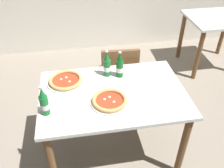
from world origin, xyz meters
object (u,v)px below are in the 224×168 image
(dining_table_main, at_px, (113,103))
(beer_bottle_right, at_px, (120,66))
(chair_behind_table, at_px, (119,75))
(beer_bottle_center, at_px, (44,103))
(pizza_margherita_near, at_px, (110,101))
(pizza_marinara_far, at_px, (66,81))
(dining_table_background, at_px, (216,28))
(beer_bottle_left, at_px, (107,65))
(napkin_with_cutlery, at_px, (150,79))

(dining_table_main, xyz_separation_m, beer_bottle_right, (0.10, 0.22, 0.22))
(chair_behind_table, bearing_deg, beer_bottle_center, 51.27)
(dining_table_main, relative_size, beer_bottle_center, 4.86)
(pizza_margherita_near, relative_size, pizza_marinara_far, 0.95)
(beer_bottle_right, bearing_deg, dining_table_background, 35.15)
(pizza_margherita_near, xyz_separation_m, beer_bottle_left, (0.04, 0.38, 0.08))
(beer_bottle_center, bearing_deg, beer_bottle_right, 31.14)
(pizza_marinara_far, bearing_deg, beer_bottle_left, 8.37)
(pizza_margherita_near, xyz_separation_m, pizza_marinara_far, (-0.33, 0.32, -0.00))
(beer_bottle_left, bearing_deg, napkin_with_cutlery, -20.22)
(dining_table_main, distance_m, beer_bottle_right, 0.33)
(pizza_marinara_far, bearing_deg, napkin_with_cutlery, -6.23)
(chair_behind_table, distance_m, beer_bottle_right, 0.54)
(pizza_margherita_near, relative_size, beer_bottle_left, 1.22)
(beer_bottle_center, height_order, beer_bottle_right, same)
(beer_bottle_left, height_order, beer_bottle_right, same)
(dining_table_background, relative_size, beer_bottle_left, 3.24)
(dining_table_main, relative_size, beer_bottle_left, 4.86)
(pizza_marinara_far, xyz_separation_m, napkin_with_cutlery, (0.74, -0.08, -0.02))
(dining_table_main, distance_m, pizza_margherita_near, 0.19)
(beer_bottle_left, bearing_deg, beer_bottle_right, -17.24)
(beer_bottle_center, relative_size, beer_bottle_right, 1.00)
(pizza_margherita_near, distance_m, pizza_marinara_far, 0.46)
(beer_bottle_left, relative_size, beer_bottle_right, 1.00)
(beer_bottle_center, distance_m, beer_bottle_right, 0.73)
(dining_table_background, relative_size, beer_bottle_center, 3.24)
(pizza_marinara_far, xyz_separation_m, beer_bottle_right, (0.48, 0.02, 0.08))
(dining_table_background, bearing_deg, dining_table_main, -141.44)
(chair_behind_table, height_order, beer_bottle_center, beer_bottle_center)
(beer_bottle_center, distance_m, napkin_with_cutlery, 0.94)
(pizza_margherita_near, height_order, pizza_marinara_far, same)
(dining_table_main, bearing_deg, pizza_margherita_near, -111.55)
(dining_table_main, distance_m, beer_bottle_center, 0.60)
(pizza_margherita_near, bearing_deg, beer_bottle_right, 67.17)
(dining_table_background, height_order, pizza_marinara_far, pizza_marinara_far)
(dining_table_main, relative_size, beer_bottle_right, 4.86)
(pizza_marinara_far, distance_m, napkin_with_cutlery, 0.74)
(pizza_marinara_far, bearing_deg, beer_bottle_right, 2.53)
(dining_table_background, relative_size, napkin_with_cutlery, 3.67)
(beer_bottle_right, bearing_deg, beer_bottle_center, -148.86)
(beer_bottle_center, relative_size, napkin_with_cutlery, 1.13)
(beer_bottle_right, bearing_deg, beer_bottle_left, 162.76)
(beer_bottle_center, height_order, napkin_with_cutlery, beer_bottle_center)
(chair_behind_table, xyz_separation_m, napkin_with_cutlery, (0.19, -0.49, 0.27))
(chair_behind_table, relative_size, beer_bottle_center, 3.44)
(pizza_margherita_near, relative_size, beer_bottle_right, 1.22)
(chair_behind_table, bearing_deg, beer_bottle_right, 83.22)
(beer_bottle_right, relative_size, napkin_with_cutlery, 1.13)
(pizza_marinara_far, bearing_deg, pizza_margherita_near, -44.14)
(pizza_marinara_far, xyz_separation_m, beer_bottle_center, (-0.15, -0.36, 0.08))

